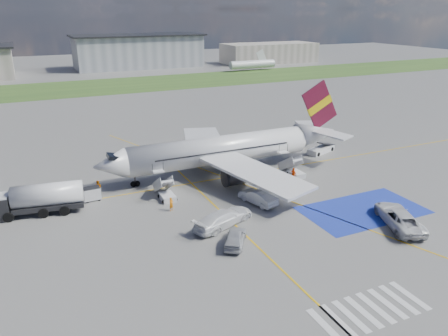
{
  "coord_description": "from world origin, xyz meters",
  "views": [
    {
      "loc": [
        -23.62,
        -38.46,
        21.76
      ],
      "look_at": [
        -2.6,
        6.86,
        3.5
      ],
      "focal_mm": 35.0,
      "sensor_mm": 36.0,
      "label": 1
    }
  ],
  "objects_px": {
    "airliner": "(229,149)",
    "belt_loader": "(321,150)",
    "gpu_cart": "(92,194)",
    "car_silver_a": "(235,238)",
    "van_white_a": "(399,215)",
    "van_white_b": "(224,215)",
    "fuel_tanker": "(36,202)",
    "car_silver_b": "(258,197)"
  },
  "relations": [
    {
      "from": "fuel_tanker",
      "to": "van_white_a",
      "type": "height_order",
      "value": "fuel_tanker"
    },
    {
      "from": "airliner",
      "to": "gpu_cart",
      "type": "relative_size",
      "value": 17.67
    },
    {
      "from": "fuel_tanker",
      "to": "van_white_a",
      "type": "relative_size",
      "value": 1.66
    },
    {
      "from": "gpu_cart",
      "to": "belt_loader",
      "type": "height_order",
      "value": "same"
    },
    {
      "from": "car_silver_a",
      "to": "van_white_a",
      "type": "xyz_separation_m",
      "value": [
        17.68,
        -3.56,
        0.41
      ]
    },
    {
      "from": "van_white_a",
      "to": "car_silver_b",
      "type": "bearing_deg",
      "value": -23.52
    },
    {
      "from": "airliner",
      "to": "van_white_a",
      "type": "relative_size",
      "value": 5.82
    },
    {
      "from": "fuel_tanker",
      "to": "car_silver_b",
      "type": "distance_m",
      "value": 25.18
    },
    {
      "from": "gpu_cart",
      "to": "car_silver_a",
      "type": "relative_size",
      "value": 0.46
    },
    {
      "from": "fuel_tanker",
      "to": "gpu_cart",
      "type": "distance_m",
      "value": 6.32
    },
    {
      "from": "belt_loader",
      "to": "airliner",
      "type": "bearing_deg",
      "value": 165.56
    },
    {
      "from": "van_white_a",
      "to": "van_white_b",
      "type": "height_order",
      "value": "van_white_a"
    },
    {
      "from": "airliner",
      "to": "belt_loader",
      "type": "xyz_separation_m",
      "value": [
        17.2,
        1.62,
        -2.97
      ]
    },
    {
      "from": "car_silver_a",
      "to": "van_white_b",
      "type": "height_order",
      "value": "van_white_b"
    },
    {
      "from": "airliner",
      "to": "belt_loader",
      "type": "height_order",
      "value": "airliner"
    },
    {
      "from": "van_white_a",
      "to": "van_white_b",
      "type": "relative_size",
      "value": 1.09
    },
    {
      "from": "gpu_cart",
      "to": "belt_loader",
      "type": "distance_m",
      "value": 36.69
    },
    {
      "from": "airliner",
      "to": "van_white_a",
      "type": "distance_m",
      "value": 24.35
    },
    {
      "from": "airliner",
      "to": "car_silver_a",
      "type": "height_order",
      "value": "airliner"
    },
    {
      "from": "fuel_tanker",
      "to": "car_silver_b",
      "type": "xyz_separation_m",
      "value": [
        23.87,
        -7.97,
        -0.62
      ]
    },
    {
      "from": "airliner",
      "to": "gpu_cart",
      "type": "height_order",
      "value": "airliner"
    },
    {
      "from": "car_silver_a",
      "to": "belt_loader",
      "type": "bearing_deg",
      "value": -106.89
    },
    {
      "from": "airliner",
      "to": "van_white_b",
      "type": "height_order",
      "value": "airliner"
    },
    {
      "from": "van_white_a",
      "to": "gpu_cart",
      "type": "bearing_deg",
      "value": -13.45
    },
    {
      "from": "airliner",
      "to": "van_white_b",
      "type": "relative_size",
      "value": 6.35
    },
    {
      "from": "van_white_b",
      "to": "car_silver_b",
      "type": "bearing_deg",
      "value": -83.4
    },
    {
      "from": "gpu_cart",
      "to": "car_silver_b",
      "type": "height_order",
      "value": "car_silver_b"
    },
    {
      "from": "airliner",
      "to": "belt_loader",
      "type": "bearing_deg",
      "value": 5.39
    },
    {
      "from": "airliner",
      "to": "fuel_tanker",
      "type": "xyz_separation_m",
      "value": [
        -25.46,
        -3.28,
        -1.92
      ]
    },
    {
      "from": "gpu_cart",
      "to": "car_silver_b",
      "type": "xyz_separation_m",
      "value": [
        17.72,
        -9.19,
        0.1
      ]
    },
    {
      "from": "car_silver_b",
      "to": "gpu_cart",
      "type": "bearing_deg",
      "value": -43.12
    },
    {
      "from": "airliner",
      "to": "car_silver_a",
      "type": "xyz_separation_m",
      "value": [
        -8.3,
        -18.8,
        -2.61
      ]
    },
    {
      "from": "van_white_b",
      "to": "fuel_tanker",
      "type": "bearing_deg",
      "value": 35.26
    },
    {
      "from": "fuel_tanker",
      "to": "van_white_a",
      "type": "bearing_deg",
      "value": -20.01
    },
    {
      "from": "airliner",
      "to": "fuel_tanker",
      "type": "bearing_deg",
      "value": -172.65
    },
    {
      "from": "airliner",
      "to": "van_white_a",
      "type": "xyz_separation_m",
      "value": [
        9.38,
        -22.36,
        -2.21
      ]
    },
    {
      "from": "gpu_cart",
      "to": "car_silver_b",
      "type": "distance_m",
      "value": 19.96
    },
    {
      "from": "fuel_tanker",
      "to": "car_silver_a",
      "type": "bearing_deg",
      "value": -33.42
    },
    {
      "from": "belt_loader",
      "to": "van_white_b",
      "type": "distance_m",
      "value": 29.63
    },
    {
      "from": "airliner",
      "to": "car_silver_b",
      "type": "bearing_deg",
      "value": -98.02
    },
    {
      "from": "van_white_a",
      "to": "van_white_b",
      "type": "distance_m",
      "value": 18.66
    },
    {
      "from": "airliner",
      "to": "belt_loader",
      "type": "distance_m",
      "value": 17.53
    }
  ]
}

